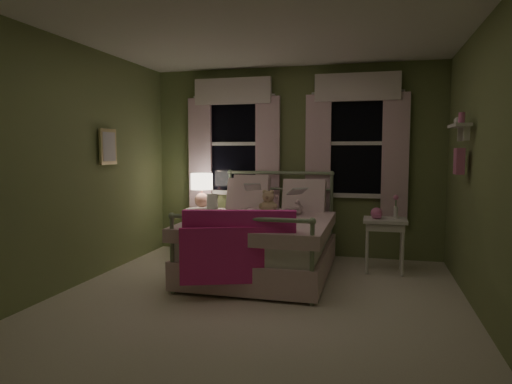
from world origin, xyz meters
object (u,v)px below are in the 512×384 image
(bed, at_px, (263,242))
(child_right, at_px, (293,193))
(table_lamp, at_px, (202,187))
(nightstand_left, at_px, (202,225))
(nightstand_right, at_px, (385,227))
(teddy_bear, at_px, (268,204))
(child_left, at_px, (250,191))

(bed, relative_size, child_right, 2.82)
(child_right, xyz_separation_m, table_lamp, (-1.32, 0.28, 0.02))
(nightstand_left, distance_m, nightstand_right, 2.46)
(teddy_bear, bearing_deg, child_right, 29.50)
(nightstand_left, bearing_deg, child_right, -11.82)
(teddy_bear, bearing_deg, nightstand_right, 4.82)
(bed, distance_m, child_right, 0.76)
(table_lamp, bearing_deg, child_left, -19.92)
(nightstand_left, distance_m, table_lamp, 0.54)
(bed, height_order, child_right, child_right)
(teddy_bear, height_order, nightstand_left, teddy_bear)
(child_right, relative_size, table_lamp, 1.53)
(child_left, distance_m, nightstand_right, 1.72)
(child_right, relative_size, nightstand_left, 1.11)
(teddy_bear, height_order, table_lamp, table_lamp)
(child_left, height_order, nightstand_left, child_left)
(child_left, xyz_separation_m, child_right, (0.56, 0.00, -0.00))
(teddy_bear, bearing_deg, bed, -91.15)
(child_left, distance_m, teddy_bear, 0.35)
(child_right, bearing_deg, bed, 57.83)
(child_right, relative_size, nightstand_right, 1.13)
(bed, distance_m, nightstand_left, 1.26)
(nightstand_right, bearing_deg, bed, -164.36)
(nightstand_left, bearing_deg, teddy_bear, -22.63)
(child_left, bearing_deg, nightstand_right, 160.32)
(child_right, height_order, nightstand_left, child_right)
(child_left, distance_m, nightstand_left, 0.96)
(table_lamp, bearing_deg, nightstand_left, 0.00)
(child_left, bearing_deg, table_lamp, -38.20)
(bed, relative_size, nightstand_right, 3.18)
(teddy_bear, bearing_deg, nightstand_left, 157.37)
(bed, xyz_separation_m, nightstand_left, (-1.04, 0.71, 0.04))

